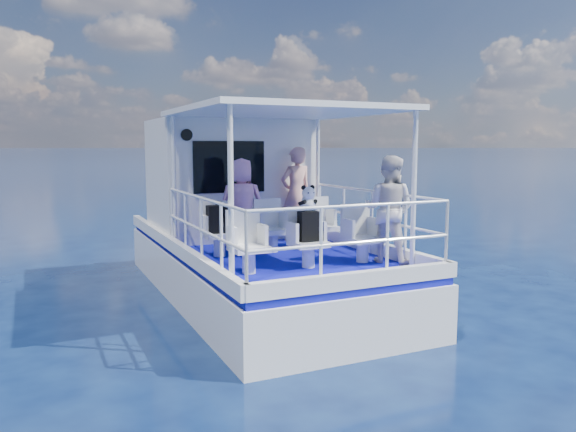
% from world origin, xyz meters
% --- Properties ---
extents(ground, '(2000.00, 2000.00, 0.00)m').
position_xyz_m(ground, '(0.00, 0.00, 0.00)').
color(ground, '#071438').
rests_on(ground, ground).
extents(hull, '(3.00, 7.00, 1.60)m').
position_xyz_m(hull, '(0.00, 1.00, 0.00)').
color(hull, white).
rests_on(hull, ground).
extents(deck, '(2.90, 6.90, 0.10)m').
position_xyz_m(deck, '(0.00, 1.00, 0.85)').
color(deck, '#0A0B91').
rests_on(deck, hull).
extents(cabin, '(2.85, 2.00, 2.20)m').
position_xyz_m(cabin, '(0.00, 2.30, 2.00)').
color(cabin, white).
rests_on(cabin, deck).
extents(canopy, '(3.00, 3.20, 0.08)m').
position_xyz_m(canopy, '(0.00, -0.20, 3.14)').
color(canopy, white).
rests_on(canopy, cabin).
extents(canopy_posts, '(2.77, 2.97, 2.20)m').
position_xyz_m(canopy_posts, '(0.00, -0.25, 2.00)').
color(canopy_posts, white).
rests_on(canopy_posts, deck).
extents(railings, '(2.84, 3.59, 1.00)m').
position_xyz_m(railings, '(0.00, -0.58, 1.40)').
color(railings, white).
rests_on(railings, deck).
extents(seat_port_fwd, '(0.48, 0.46, 0.38)m').
position_xyz_m(seat_port_fwd, '(-0.90, 0.20, 1.09)').
color(seat_port_fwd, white).
rests_on(seat_port_fwd, deck).
extents(seat_center_fwd, '(0.48, 0.46, 0.38)m').
position_xyz_m(seat_center_fwd, '(0.00, 0.20, 1.09)').
color(seat_center_fwd, white).
rests_on(seat_center_fwd, deck).
extents(seat_stbd_fwd, '(0.48, 0.46, 0.38)m').
position_xyz_m(seat_stbd_fwd, '(0.90, 0.20, 1.09)').
color(seat_stbd_fwd, white).
rests_on(seat_stbd_fwd, deck).
extents(seat_port_aft, '(0.48, 0.46, 0.38)m').
position_xyz_m(seat_port_aft, '(-0.90, -1.10, 1.09)').
color(seat_port_aft, white).
rests_on(seat_port_aft, deck).
extents(seat_center_aft, '(0.48, 0.46, 0.38)m').
position_xyz_m(seat_center_aft, '(0.00, -1.10, 1.09)').
color(seat_center_aft, white).
rests_on(seat_center_aft, deck).
extents(seat_stbd_aft, '(0.48, 0.46, 0.38)m').
position_xyz_m(seat_stbd_aft, '(0.90, -1.10, 1.09)').
color(seat_stbd_aft, white).
rests_on(seat_stbd_aft, deck).
extents(passenger_port_fwd, '(0.65, 0.54, 1.52)m').
position_xyz_m(passenger_port_fwd, '(-0.41, 0.51, 1.66)').
color(passenger_port_fwd, '#EA97C2').
rests_on(passenger_port_fwd, deck).
extents(passenger_stbd_fwd, '(0.66, 0.48, 1.70)m').
position_xyz_m(passenger_stbd_fwd, '(0.84, 1.07, 1.75)').
color(passenger_stbd_fwd, '#DF9B90').
rests_on(passenger_stbd_fwd, deck).
extents(passenger_stbd_aft, '(0.93, 0.97, 1.58)m').
position_xyz_m(passenger_stbd_aft, '(1.25, -1.25, 1.69)').
color(passenger_stbd_aft, white).
rests_on(passenger_stbd_aft, deck).
extents(backpack_port, '(0.33, 0.18, 0.43)m').
position_xyz_m(backpack_port, '(-0.94, 0.14, 1.49)').
color(backpack_port, black).
rests_on(backpack_port, seat_port_fwd).
extents(backpack_center, '(0.28, 0.16, 0.42)m').
position_xyz_m(backpack_center, '(-0.01, -1.12, 1.49)').
color(backpack_center, black).
rests_on(backpack_center, seat_center_aft).
extents(compact_camera, '(0.09, 0.05, 0.05)m').
position_xyz_m(compact_camera, '(-0.92, 0.13, 1.74)').
color(compact_camera, black).
rests_on(compact_camera, backpack_port).
extents(panda, '(0.24, 0.20, 0.36)m').
position_xyz_m(panda, '(-0.01, -1.10, 1.88)').
color(panda, white).
rests_on(panda, backpack_center).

